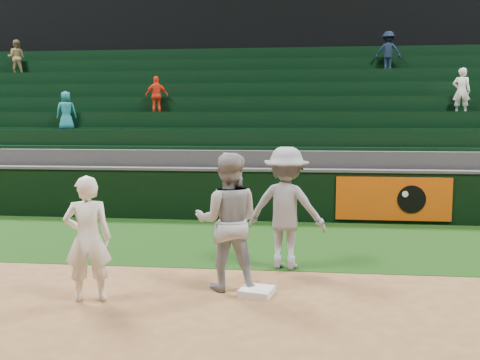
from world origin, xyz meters
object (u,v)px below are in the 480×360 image
(first_base, at_px, (257,291))
(first_baseman, at_px, (88,239))
(baserunner, at_px, (228,221))
(base_coach, at_px, (286,208))

(first_base, xyz_separation_m, first_baseman, (-2.21, -0.48, 0.79))
(first_baseman, bearing_deg, first_base, 175.23)
(first_baseman, distance_m, baserunner, 1.92)
(baserunner, bearing_deg, base_coach, -128.04)
(first_baseman, xyz_separation_m, base_coach, (2.57, 1.86, 0.15))
(first_base, relative_size, base_coach, 0.22)
(first_base, xyz_separation_m, baserunner, (-0.43, 0.24, 0.93))
(first_baseman, bearing_deg, baserunner, -174.83)
(first_base, bearing_deg, base_coach, 75.51)
(first_base, xyz_separation_m, base_coach, (0.36, 1.39, 0.94))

